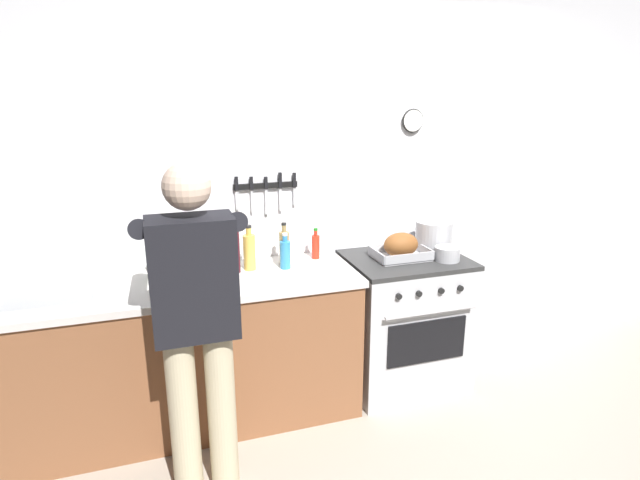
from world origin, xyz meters
The scene contains 14 objects.
wall_back centered at (0.00, 1.35, 1.30)m, with size 6.00×0.13×2.60m.
counter_block centered at (-1.21, 0.99, 0.46)m, with size 2.03×0.65×0.90m.
stove centered at (0.22, 0.99, 0.45)m, with size 0.76×0.67×0.90m.
person_cook centered at (-1.18, 0.39, 0.95)m, with size 0.51×0.63×1.66m.
roasting_pan centered at (0.18, 0.99, 0.97)m, with size 0.35×0.26×0.17m.
stock_pot centered at (0.46, 1.07, 1.00)m, with size 0.25×0.25×0.21m.
saucepan centered at (0.44, 0.86, 0.94)m, with size 0.16×0.16×0.09m.
cutting_board centered at (-1.18, 0.87, 0.91)m, with size 0.36×0.24×0.02m, color tan.
bottle_hot_sauce centered at (-0.35, 1.16, 0.98)m, with size 0.05×0.05×0.20m.
bottle_dish_soap centered at (-0.58, 1.04, 0.99)m, with size 0.06×0.06×0.22m.
bottle_cooking_oil centered at (-0.79, 1.08, 1.02)m, with size 0.07×0.07×0.28m.
bottle_olive_oil centered at (-1.34, 1.11, 1.02)m, with size 0.07×0.07×0.29m.
bottle_wine_red centered at (-0.89, 1.06, 1.03)m, with size 0.07×0.07×0.32m.
bottle_vinegar centered at (-0.57, 1.12, 1.01)m, with size 0.06×0.06×0.27m.
Camera 1 is at (-1.32, -1.89, 1.95)m, focal length 29.23 mm.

